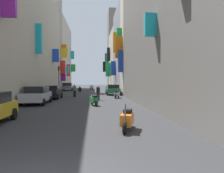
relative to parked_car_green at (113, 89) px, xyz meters
name	(u,v)px	position (x,y,z in m)	size (l,w,h in m)	color
ground_plane	(86,94)	(-3.84, 1.54, -0.77)	(140.00, 140.00, 0.00)	#2D2D30
building_left_mid_a	(45,41)	(-11.80, 11.41, 8.76)	(7.22, 3.60, 19.14)	#9E9384
building_left_mid_b	(55,56)	(-11.83, 22.39, 6.96)	(7.24, 18.33, 15.46)	#BCB29E
building_right_near	(186,6)	(4.16, -15.44, 6.94)	(6.87, 26.04, 15.42)	slate
building_right_mid_a	(143,41)	(4.13, -0.74, 6.84)	(7.01, 3.37, 15.23)	#BCB29E
building_right_mid_b	(133,51)	(4.15, 6.75, 6.42)	(6.94, 11.61, 14.38)	gray
building_right_mid_c	(124,61)	(4.15, 18.68, 5.68)	(7.11, 12.23, 12.90)	#BCB29E
building_right_far	(119,50)	(4.15, 28.16, 9.36)	(7.36, 6.75, 20.28)	slate
parked_car_green	(113,89)	(0.00, 0.00, 0.00)	(1.95, 4.05, 1.46)	#236638
parked_car_black	(52,92)	(-7.41, -6.23, 0.01)	(1.87, 4.47, 1.47)	black
parked_car_grey	(68,87)	(-7.89, 14.05, 0.04)	(1.97, 3.93, 1.56)	slate
parked_car_silver	(37,95)	(-7.73, -11.92, 0.04)	(2.01, 4.44, 1.54)	#B7B7BC
scooter_blue	(107,89)	(-0.17, 9.97, -0.31)	(0.62, 1.86, 1.13)	#2D4CAD
scooter_green	(94,100)	(-2.74, -13.70, -0.31)	(0.70, 1.83, 1.13)	#287F3D
scooter_white	(92,87)	(-3.17, 19.65, -0.31)	(0.82, 1.76, 1.13)	silver
scooter_silver	(117,94)	(-0.06, -6.20, -0.31)	(0.79, 1.75, 1.13)	#ADADB2
scooter_black	(80,89)	(-5.16, 8.46, -0.31)	(0.63, 1.81, 1.13)	black
scooter_orange	(127,119)	(-1.40, -22.90, -0.30)	(0.75, 1.90, 1.13)	orange
pedestrian_crossing	(75,91)	(-5.10, -3.73, 0.01)	(0.53, 0.53, 1.58)	black
pedestrian_near_left	(98,93)	(-2.29, -8.88, 0.00)	(0.46, 0.46, 1.55)	#2C2C2C
traffic_light_near_corner	(59,75)	(-8.39, 5.38, 2.22)	(0.26, 0.34, 4.39)	#2D2D2D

